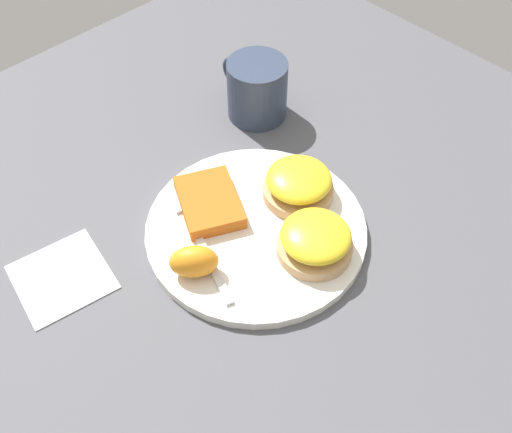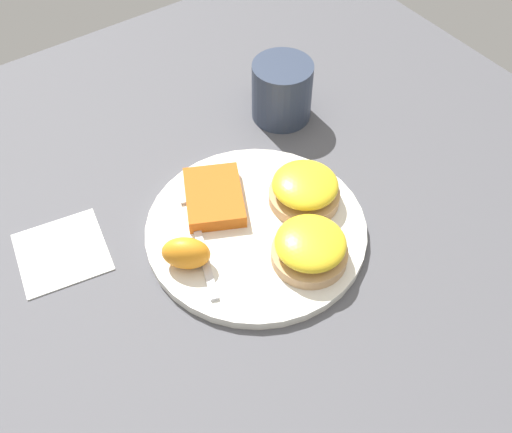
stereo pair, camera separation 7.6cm
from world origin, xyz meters
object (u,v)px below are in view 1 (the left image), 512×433
object	(u,v)px
sandwich_benedict_right	(297,183)
hashbrown_patty	(209,202)
orange_wedge	(196,264)
cup	(257,89)
sandwich_benedict_left	(315,240)
fork	(197,235)

from	to	relation	value
sandwich_benedict_right	hashbrown_patty	size ratio (longest dim) A/B	0.95
orange_wedge	cup	distance (m)	0.32
sandwich_benedict_left	sandwich_benedict_right	world-z (taller)	same
hashbrown_patty	orange_wedge	bearing A→B (deg)	131.10
sandwich_benedict_right	sandwich_benedict_left	bearing A→B (deg)	146.63
orange_wedge	hashbrown_patty	bearing A→B (deg)	-48.90
sandwich_benedict_left	sandwich_benedict_right	size ratio (longest dim) A/B	1.00
orange_wedge	fork	distance (m)	0.06
orange_wedge	cup	size ratio (longest dim) A/B	0.49
cup	sandwich_benedict_left	bearing A→B (deg)	150.44
hashbrown_patty	fork	world-z (taller)	hashbrown_patty
orange_wedge	fork	size ratio (longest dim) A/B	0.31
hashbrown_patty	cup	bearing A→B (deg)	-60.86
sandwich_benedict_left	orange_wedge	xyz separation A→B (m)	(0.08, 0.13, -0.00)
hashbrown_patty	orange_wedge	distance (m)	0.11
sandwich_benedict_left	orange_wedge	distance (m)	0.15
sandwich_benedict_left	sandwich_benedict_right	bearing A→B (deg)	-33.37
sandwich_benedict_right	fork	size ratio (longest dim) A/B	0.50
orange_wedge	fork	xyz separation A→B (m)	(0.05, -0.04, -0.02)
cup	fork	bearing A→B (deg)	119.38
sandwich_benedict_left	fork	bearing A→B (deg)	36.91
sandwich_benedict_right	cup	distance (m)	0.19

